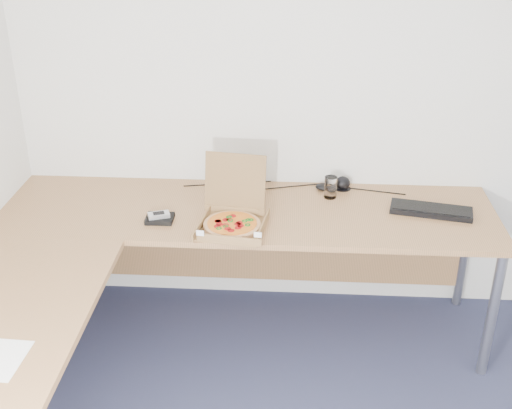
# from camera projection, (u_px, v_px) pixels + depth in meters

# --- Properties ---
(room_shell) EXTENTS (3.50, 3.50, 2.50)m
(room_shell) POSITION_uv_depth(u_px,v_px,m) (389.00, 277.00, 1.82)
(room_shell) COLOR silver
(room_shell) RESTS_ON ground
(desk) EXTENTS (2.50, 2.20, 0.73)m
(desk) POSITION_uv_depth(u_px,v_px,m) (170.00, 256.00, 2.98)
(desk) COLOR #A27244
(desk) RESTS_ON ground
(pizza_box) EXTENTS (0.30, 0.35, 0.31)m
(pizza_box) POSITION_uv_depth(u_px,v_px,m) (232.00, 220.00, 3.14)
(pizza_box) COLOR olive
(pizza_box) RESTS_ON desk
(drinking_glass) EXTENTS (0.07, 0.07, 0.12)m
(drinking_glass) POSITION_uv_depth(u_px,v_px,m) (331.00, 187.00, 3.43)
(drinking_glass) COLOR silver
(drinking_glass) RESTS_ON desk
(keyboard) EXTENTS (0.42, 0.22, 0.02)m
(keyboard) POSITION_uv_depth(u_px,v_px,m) (431.00, 210.00, 3.29)
(keyboard) COLOR black
(keyboard) RESTS_ON desk
(mouse) EXTENTS (0.11, 0.08, 0.04)m
(mouse) POSITION_uv_depth(u_px,v_px,m) (325.00, 187.00, 3.52)
(mouse) COLOR black
(mouse) RESTS_ON desk
(wallet) EXTENTS (0.13, 0.11, 0.02)m
(wallet) POSITION_uv_depth(u_px,v_px,m) (160.00, 219.00, 3.21)
(wallet) COLOR black
(wallet) RESTS_ON desk
(phone) EXTENTS (0.12, 0.09, 0.02)m
(phone) POSITION_uv_depth(u_px,v_px,m) (159.00, 215.00, 3.20)
(phone) COLOR #B2B5BA
(phone) RESTS_ON wallet
(dome_speaker) EXTENTS (0.09, 0.09, 0.08)m
(dome_speaker) POSITION_uv_depth(u_px,v_px,m) (343.00, 182.00, 3.53)
(dome_speaker) COLOR black
(dome_speaker) RESTS_ON desk
(cable_bundle) EXTENTS (0.58, 0.12, 0.01)m
(cable_bundle) POSITION_uv_depth(u_px,v_px,m) (289.00, 187.00, 3.56)
(cable_bundle) COLOR black
(cable_bundle) RESTS_ON desk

